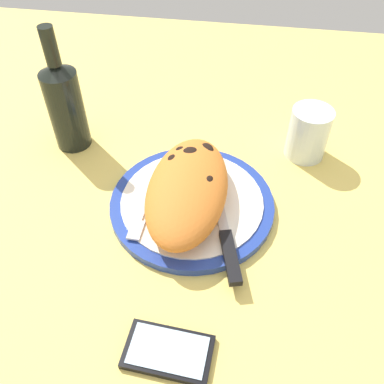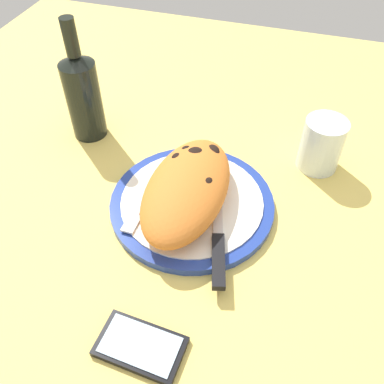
# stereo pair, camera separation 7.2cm
# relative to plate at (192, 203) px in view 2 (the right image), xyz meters

# --- Properties ---
(ground_plane) EXTENTS (1.50, 1.50, 0.03)m
(ground_plane) POSITION_rel_plate_xyz_m (0.00, 0.00, -0.02)
(ground_plane) COLOR #EACC60
(plate) EXTENTS (0.29, 0.29, 0.02)m
(plate) POSITION_rel_plate_xyz_m (0.00, 0.00, 0.00)
(plate) COLOR #233D99
(plate) RESTS_ON ground_plane
(calzone) EXTENTS (0.26, 0.14, 0.07)m
(calzone) POSITION_rel_plate_xyz_m (0.01, -0.01, 0.04)
(calzone) COLOR orange
(calzone) RESTS_ON plate
(fork) EXTENTS (0.16, 0.02, 0.00)m
(fork) POSITION_rel_plate_xyz_m (0.04, -0.08, 0.01)
(fork) COLOR silver
(fork) RESTS_ON plate
(knife) EXTENTS (0.23, 0.08, 0.01)m
(knife) POSITION_rel_plate_xyz_m (0.08, 0.07, 0.01)
(knife) COLOR silver
(knife) RESTS_ON plate
(smartphone) EXTENTS (0.08, 0.12, 0.01)m
(smartphone) POSITION_rel_plate_xyz_m (0.27, 0.01, -0.00)
(smartphone) COLOR black
(smartphone) RESTS_ON ground_plane
(water_glass) EXTENTS (0.08, 0.08, 0.10)m
(water_glass) POSITION_rel_plate_xyz_m (-0.18, 0.20, 0.04)
(water_glass) COLOR silver
(water_glass) RESTS_ON ground_plane
(wine_bottle) EXTENTS (0.07, 0.07, 0.25)m
(wine_bottle) POSITION_rel_plate_xyz_m (-0.14, -0.27, 0.09)
(wine_bottle) COLOR black
(wine_bottle) RESTS_ON ground_plane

